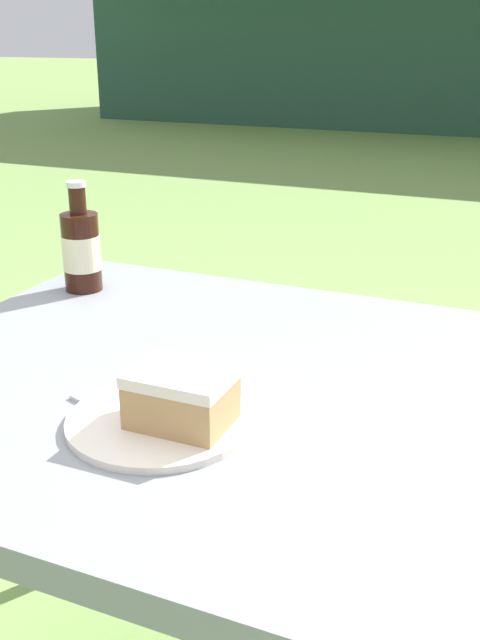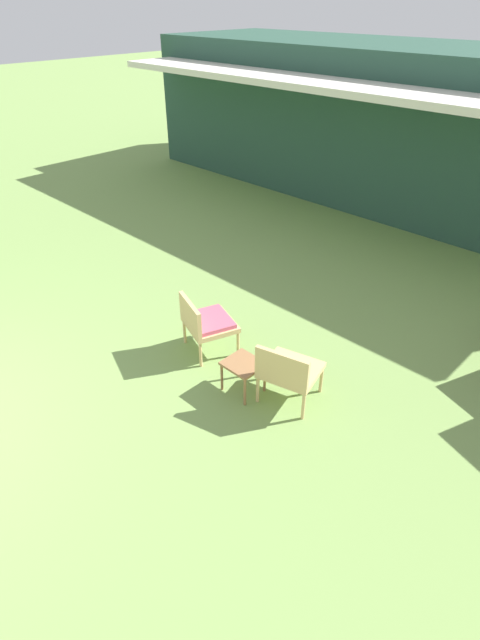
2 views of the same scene
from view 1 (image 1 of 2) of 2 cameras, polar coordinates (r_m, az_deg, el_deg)
name	(u,v)px [view 1 (image 1 of 2)]	position (r m, az deg, el deg)	size (l,w,h in m)	color
patio_table	(213,414)	(1.10, -2.08, -7.16)	(0.98, 0.85, 0.72)	gray
cake_on_plate	(173,407)	(0.93, -5.14, -6.65)	(0.23, 0.23, 0.08)	silver
cola_bottle_near	(81,249)	(1.44, -12.00, 5.29)	(0.07, 0.07, 0.21)	black
fork	(112,416)	(0.98, -9.72, -7.20)	(0.16, 0.06, 0.01)	silver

